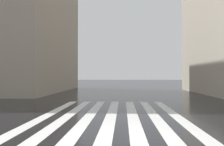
% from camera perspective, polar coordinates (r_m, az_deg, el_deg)
% --- Properties ---
extents(ground_plane, '(220.00, 220.00, 0.00)m').
position_cam_1_polar(ground_plane, '(7.34, -0.18, -15.31)').
color(ground_plane, black).
extents(zebra_crossing, '(13.00, 6.50, 0.01)m').
position_cam_1_polar(zebra_crossing, '(11.26, -0.30, -10.13)').
color(zebra_crossing, silver).
rests_on(zebra_crossing, ground_plane).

